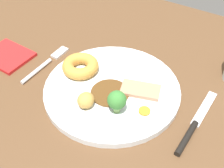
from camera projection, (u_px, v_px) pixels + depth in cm
name	position (u px, v px, depth cm)	size (l,w,h in cm)	color
dining_table	(100.00, 89.00, 67.89)	(120.00, 84.00, 3.60)	brown
dinner_plate	(112.00, 90.00, 64.10)	(28.83, 28.83, 1.40)	white
gravy_pool	(110.00, 93.00, 62.26)	(8.03, 8.03, 0.30)	#563819
meat_slice_main	(140.00, 90.00, 62.52)	(8.07, 4.41, 0.80)	tan
yorkshire_pudding	(80.00, 66.00, 66.65)	(8.13, 8.13, 2.65)	#C68938
roast_potato_left	(86.00, 100.00, 58.80)	(3.64, 3.33, 3.09)	#BC8C42
carrot_coin_front	(144.00, 111.00, 58.54)	(2.33, 2.33, 0.43)	orange
broccoli_floret	(117.00, 100.00, 56.84)	(3.71, 3.71, 4.92)	#8CB766
fork	(47.00, 63.00, 71.03)	(2.11, 15.28, 0.90)	silver
knife	(194.00, 126.00, 57.28)	(2.17, 18.54, 1.20)	black
folded_napkin	(8.00, 56.00, 73.01)	(11.00, 9.00, 0.80)	red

